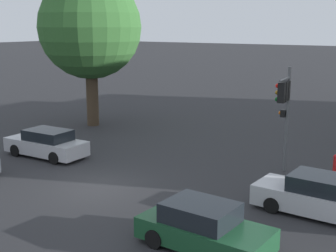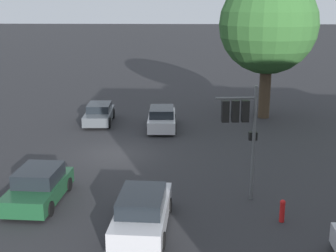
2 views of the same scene
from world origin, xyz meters
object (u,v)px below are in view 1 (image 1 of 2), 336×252
Objects in this scene: crossing_car_0 at (47,144)px; traffic_signal at (284,99)px; crossing_car_1 at (204,228)px; crossing_car_3 at (320,197)px; fire_hydrant at (335,163)px; street_tree at (90,28)px.

traffic_signal is at bearing -163.24° from crossing_car_0.
crossing_car_3 is at bearing 66.24° from crossing_car_1.
fire_hydrant is at bearing -79.33° from crossing_car_3.
traffic_signal is at bearing 96.58° from crossing_car_1.
crossing_car_0 is 0.97× the size of crossing_car_3.
street_tree is at bearing 144.73° from crossing_car_1.
street_tree is at bearing -18.46° from traffic_signal.
traffic_signal is 5.41× the size of fire_hydrant.
street_tree reaches higher than crossing_car_0.
street_tree is 20.05m from crossing_car_3.
crossing_car_1 is 0.89× the size of crossing_car_3.
crossing_car_1 is 5.19m from crossing_car_3.
fire_hydrant is (13.57, 5.39, -0.20)m from crossing_car_0.
crossing_car_3 is (17.69, -7.31, -5.97)m from street_tree.
fire_hydrant is at bearing 83.91° from crossing_car_1.
crossing_car_3 is 5.43m from fire_hydrant.
crossing_car_1 is at bearing 88.68° from traffic_signal.
street_tree is at bearing 173.45° from fire_hydrant.
crossing_car_0 reaches higher than fire_hydrant.
crossing_car_1 is at bearing 157.02° from crossing_car_0.
fire_hydrant is (16.92, -1.94, -6.18)m from street_tree.
traffic_signal reaches higher than fire_hydrant.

